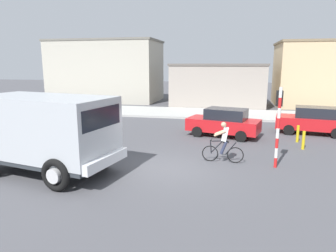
% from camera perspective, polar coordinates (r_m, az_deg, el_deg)
% --- Properties ---
extents(ground_plane, '(120.00, 120.00, 0.00)m').
position_cam_1_polar(ground_plane, '(12.16, -0.59, -7.95)').
color(ground_plane, '#4C4C51').
extents(sidewalk_far, '(80.00, 5.00, 0.16)m').
position_cam_1_polar(sidewalk_far, '(25.20, 6.22, 2.39)').
color(sidewalk_far, '#ADADA8').
rests_on(sidewalk_far, ground).
extents(truck_foreground, '(5.79, 3.58, 2.90)m').
position_cam_1_polar(truck_foreground, '(12.21, -22.01, -0.61)').
color(truck_foreground, '#B2B7BC').
rests_on(truck_foreground, ground).
extents(cyclist, '(1.73, 0.50, 1.72)m').
position_cam_1_polar(cyclist, '(12.89, 10.32, -3.00)').
color(cyclist, black).
rests_on(cyclist, ground).
extents(traffic_light_pole, '(0.24, 0.43, 3.20)m').
position_cam_1_polar(traffic_light_pole, '(12.60, 20.01, 1.75)').
color(traffic_light_pole, red).
rests_on(traffic_light_pole, ground).
extents(car_red_near, '(4.30, 2.65, 1.60)m').
position_cam_1_polar(car_red_near, '(17.57, 10.44, 0.71)').
color(car_red_near, red).
rests_on(car_red_near, ground).
extents(car_white_mid, '(4.23, 2.36, 1.60)m').
position_cam_1_polar(car_white_mid, '(19.81, 25.51, 0.99)').
color(car_white_mid, red).
rests_on(car_white_mid, ground).
extents(bollard_near, '(0.14, 0.14, 0.90)m').
position_cam_1_polar(bollard_near, '(16.07, 24.04, -2.46)').
color(bollard_near, gold).
rests_on(bollard_near, ground).
extents(bollard_far, '(0.14, 0.14, 0.90)m').
position_cam_1_polar(bollard_far, '(17.40, 23.12, -1.37)').
color(bollard_far, gold).
rests_on(bollard_far, ground).
extents(building_corner_left, '(11.89, 6.42, 6.61)m').
position_cam_1_polar(building_corner_left, '(35.26, -11.46, 10.10)').
color(building_corner_left, '#B2AD9E').
rests_on(building_corner_left, ground).
extents(building_mid_block, '(8.83, 6.45, 4.09)m').
position_cam_1_polar(building_mid_block, '(30.54, 9.40, 7.62)').
color(building_mid_block, '#9E9389').
rests_on(building_mid_block, ground).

